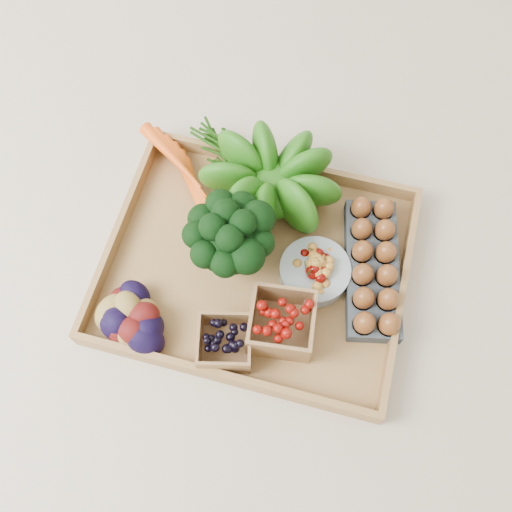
% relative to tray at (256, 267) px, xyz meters
% --- Properties ---
extents(ground, '(4.00, 4.00, 0.00)m').
position_rel_tray_xyz_m(ground, '(0.00, 0.00, -0.01)').
color(ground, beige).
rests_on(ground, ground).
extents(tray, '(0.55, 0.45, 0.01)m').
position_rel_tray_xyz_m(tray, '(0.00, 0.00, 0.00)').
color(tray, '#A17843').
rests_on(tray, ground).
extents(carrots, '(0.19, 0.13, 0.04)m').
position_rel_tray_xyz_m(carrots, '(-0.17, 0.13, 0.03)').
color(carrots, '#F15712').
rests_on(carrots, tray).
extents(lettuce, '(0.17, 0.17, 0.17)m').
position_rel_tray_xyz_m(lettuce, '(-0.01, 0.14, 0.09)').
color(lettuce, '#134E0C').
rests_on(lettuce, tray).
extents(broccoli, '(0.16, 0.16, 0.13)m').
position_rel_tray_xyz_m(broccoli, '(-0.05, -0.01, 0.07)').
color(broccoli, black).
rests_on(broccoli, tray).
extents(cherry_bowl, '(0.13, 0.13, 0.03)m').
position_rel_tray_xyz_m(cherry_bowl, '(0.11, 0.01, 0.02)').
color(cherry_bowl, '#8C9EA5').
rests_on(cherry_bowl, tray).
extents(egg_carton, '(0.15, 0.29, 0.03)m').
position_rel_tray_xyz_m(egg_carton, '(0.21, 0.04, 0.02)').
color(egg_carton, '#3D454E').
rests_on(egg_carton, tray).
extents(potatoes, '(0.15, 0.15, 0.09)m').
position_rel_tray_xyz_m(potatoes, '(-0.18, -0.17, 0.05)').
color(potatoes, '#430B0A').
rests_on(potatoes, tray).
extents(punnet_blackberry, '(0.11, 0.11, 0.06)m').
position_rel_tray_xyz_m(punnet_blackberry, '(-0.01, -0.17, 0.04)').
color(punnet_blackberry, black).
rests_on(punnet_blackberry, tray).
extents(punnet_raspberry, '(0.12, 0.12, 0.08)m').
position_rel_tray_xyz_m(punnet_raspberry, '(0.07, -0.11, 0.05)').
color(punnet_raspberry, '#670804').
rests_on(punnet_raspberry, tray).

